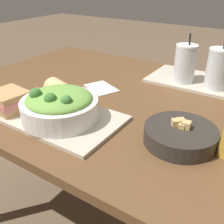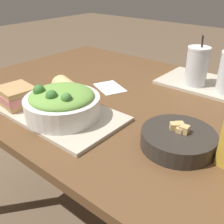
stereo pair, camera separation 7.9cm
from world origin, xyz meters
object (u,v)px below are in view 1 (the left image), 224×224
Objects in this scene: salad_bowl at (60,105)px; napkin_folded at (101,88)px; sandwich_near at (9,100)px; baguette_near at (61,92)px; drink_cup_dark at (185,65)px; soup_bowl at (180,135)px; drink_cup_red at (218,70)px.

salad_bowl is 0.31m from napkin_folded.
sandwich_near is at bearing -167.27° from salad_bowl.
napkin_folded is at bearing 9.44° from baguette_near.
salad_bowl is 1.19× the size of drink_cup_dark.
drink_cup_red is at bearing 92.02° from soup_bowl.
salad_bowl is at bearing -79.81° from napkin_folded.
napkin_folded is (-0.05, 0.30, -0.06)m from salad_bowl.
drink_cup_red is at bearing 30.42° from napkin_folded.
baguette_near is at bearing -98.49° from napkin_folded.
drink_cup_red is 1.26× the size of napkin_folded.
soup_bowl is 0.57m from sandwich_near.
drink_cup_red reaches higher than sandwich_near.
drink_cup_dark is at bearing 41.38° from napkin_folded.
soup_bowl reaches higher than napkin_folded.
sandwich_near is (-0.55, -0.14, 0.02)m from soup_bowl.
drink_cup_dark reaches higher than napkin_folded.
salad_bowl is at bearing -111.62° from drink_cup_dark.
salad_bowl is 0.63m from drink_cup_red.
baguette_near is at bearing -124.14° from drink_cup_dark.
sandwich_near reaches higher than napkin_folded.
drink_cup_dark is 1.24× the size of napkin_folded.
baguette_near is (0.11, 0.14, 0.00)m from sandwich_near.
napkin_folded is at bearing -149.58° from drink_cup_red.
salad_bowl is 0.13m from baguette_near.
baguette_near is 0.61m from drink_cup_red.
napkin_folded is (-0.40, -0.23, -0.09)m from drink_cup_red.
drink_cup_dark reaches higher than sandwich_near.
baguette_near is (-0.08, 0.10, -0.01)m from salad_bowl.
drink_cup_red reaches higher than baguette_near.
sandwich_near is 0.82× the size of napkin_folded.
drink_cup_dark is (0.21, 0.53, 0.03)m from salad_bowl.
salad_bowl is 1.61× the size of baguette_near.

